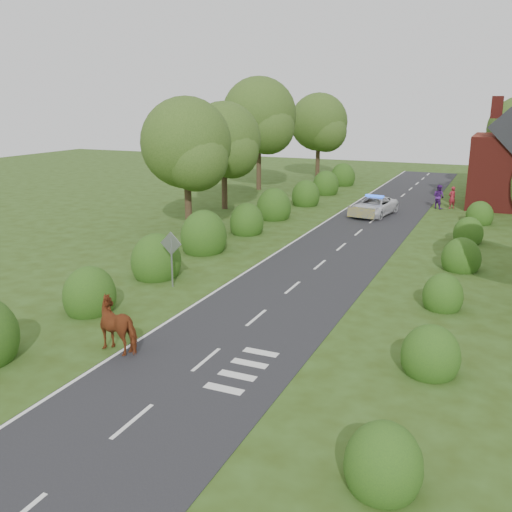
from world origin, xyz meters
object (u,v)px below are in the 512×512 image
at_px(cow, 121,328).
at_px(pedestrian_purple, 439,197).
at_px(police_van, 374,206).
at_px(pedestrian_red, 452,198).
at_px(road_sign, 171,251).

height_order(cow, pedestrian_purple, pedestrian_purple).
height_order(cow, police_van, cow).
xyz_separation_m(police_van, pedestrian_purple, (3.94, 4.70, 0.26)).
xyz_separation_m(police_van, pedestrian_red, (4.88, 5.18, 0.18)).
bearing_deg(cow, road_sign, -156.99).
bearing_deg(pedestrian_purple, pedestrian_red, -120.97).
bearing_deg(road_sign, pedestrian_purple, 70.87).
bearing_deg(pedestrian_red, cow, 31.69).
bearing_deg(pedestrian_purple, police_van, 82.19).
height_order(police_van, pedestrian_red, pedestrian_red).
bearing_deg(pedestrian_red, pedestrian_purple, -18.02).
height_order(road_sign, pedestrian_purple, road_sign).
distance_m(road_sign, pedestrian_red, 26.92).
height_order(pedestrian_red, pedestrian_purple, pedestrian_purple).
bearing_deg(police_van, road_sign, -94.05).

